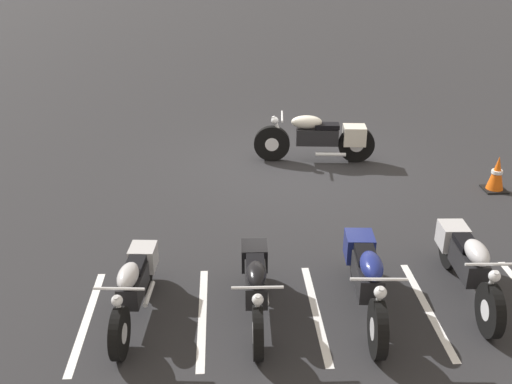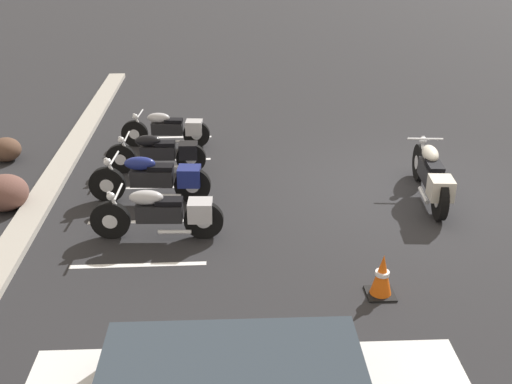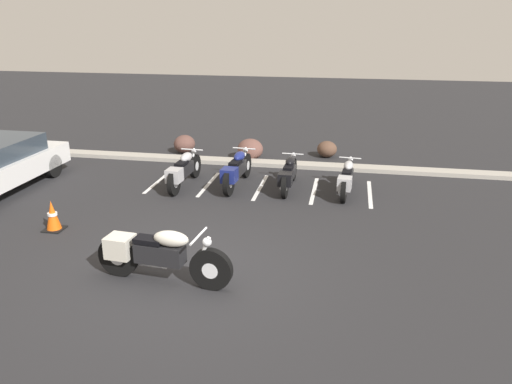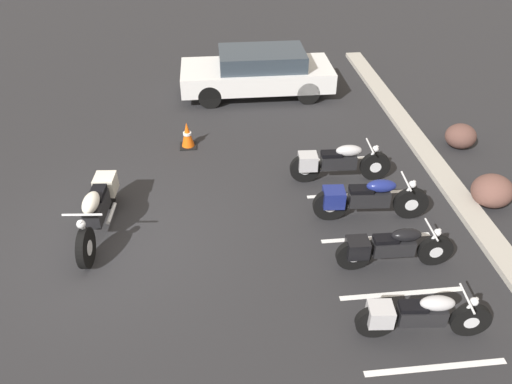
{
  "view_description": "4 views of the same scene",
  "coord_description": "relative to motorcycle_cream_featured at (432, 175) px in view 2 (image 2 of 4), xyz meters",
  "views": [
    {
      "loc": [
        1.51,
        11.03,
        4.46
      ],
      "look_at": [
        1.01,
        2.27,
        0.5
      ],
      "focal_mm": 42.0,
      "sensor_mm": 36.0,
      "label": 1
    },
    {
      "loc": [
        -10.36,
        3.47,
        4.99
      ],
      "look_at": [
        -0.91,
        2.96,
        0.48
      ],
      "focal_mm": 42.0,
      "sensor_mm": 36.0,
      "label": 2
    },
    {
      "loc": [
        2.61,
        -7.43,
        4.29
      ],
      "look_at": [
        0.85,
        1.87,
        0.94
      ],
      "focal_mm": 35.0,
      "sensor_mm": 36.0,
      "label": 3
    },
    {
      "loc": [
        7.28,
        1.85,
        6.19
      ],
      "look_at": [
        -0.59,
        2.69,
        0.53
      ],
      "focal_mm": 35.0,
      "sensor_mm": 36.0,
      "label": 4
    }
  ],
  "objects": [
    {
      "name": "landscape_rock_1",
      "position": [
        2.41,
        8.55,
        -0.25
      ],
      "size": [
        0.83,
        0.84,
        0.51
      ],
      "primitive_type": "ellipsoid",
      "rotation": [
        0.0,
        0.0,
        1.96
      ],
      "color": "brown",
      "rests_on": "ground"
    },
    {
      "name": "stall_line_2",
      "position": [
        0.85,
        5.18,
        -0.51
      ],
      "size": [
        0.1,
        2.1,
        0.0
      ],
      "primitive_type": "cube",
      "color": "white",
      "rests_on": "ground"
    },
    {
      "name": "motorcycle_cream_featured",
      "position": [
        0.0,
        0.0,
        0.0
      ],
      "size": [
        2.44,
        0.69,
        0.96
      ],
      "rotation": [
        0.0,
        0.0,
        -0.09
      ],
      "color": "black",
      "rests_on": "ground"
    },
    {
      "name": "stall_line_0",
      "position": [
        -2.0,
        5.18,
        -0.51
      ],
      "size": [
        0.1,
        2.1,
        0.0
      ],
      "primitive_type": "cube",
      "color": "white",
      "rests_on": "ground"
    },
    {
      "name": "stall_line_4",
      "position": [
        3.69,
        5.18,
        -0.51
      ],
      "size": [
        0.1,
        2.1,
        0.0
      ],
      "primitive_type": "cube",
      "color": "white",
      "rests_on": "ground"
    },
    {
      "name": "parked_bike_0",
      "position": [
        -1.15,
        4.83,
        -0.05
      ],
      "size": [
        0.62,
        2.2,
        0.86
      ],
      "rotation": [
        0.0,
        0.0,
        1.52
      ],
      "color": "black",
      "rests_on": "ground"
    },
    {
      "name": "parked_bike_1",
      "position": [
        0.22,
        5.1,
        -0.04
      ],
      "size": [
        0.64,
        2.26,
        0.89
      ],
      "rotation": [
        0.0,
        0.0,
        1.5
      ],
      "color": "black",
      "rests_on": "ground"
    },
    {
      "name": "parked_bike_3",
      "position": [
        3.08,
        5.06,
        -0.09
      ],
      "size": [
        0.57,
        2.03,
        0.8
      ],
      "rotation": [
        0.0,
        0.0,
        1.48
      ],
      "color": "black",
      "rests_on": "ground"
    },
    {
      "name": "concrete_curb",
      "position": [
        0.44,
        7.26,
        -0.45
      ],
      "size": [
        18.0,
        0.5,
        0.12
      ],
      "primitive_type": "cube",
      "color": "#A8A399",
      "rests_on": "ground"
    },
    {
      "name": "stall_line_3",
      "position": [
        2.27,
        5.18,
        -0.51
      ],
      "size": [
        0.1,
        2.1,
        0.0
      ],
      "primitive_type": "cube",
      "color": "white",
      "rests_on": "ground"
    },
    {
      "name": "ground",
      "position": [
        0.44,
        0.32,
        -0.51
      ],
      "size": [
        60.0,
        60.0,
        0.0
      ],
      "primitive_type": "plane",
      "color": "#262628"
    },
    {
      "name": "parked_bike_2",
      "position": [
        1.6,
        5.13,
        -0.08
      ],
      "size": [
        0.58,
        2.06,
        0.81
      ],
      "rotation": [
        0.0,
        0.0,
        1.54
      ],
      "color": "black",
      "rests_on": "ground"
    },
    {
      "name": "stall_line_1",
      "position": [
        -0.57,
        5.18,
        -0.51
      ],
      "size": [
        0.1,
        2.1,
        0.0
      ],
      "primitive_type": "cube",
      "color": "white",
      "rests_on": "ground"
    },
    {
      "name": "landscape_rock_2",
      "position": [
        0.05,
        7.8,
        -0.18
      ],
      "size": [
        1.03,
        1.05,
        0.66
      ],
      "primitive_type": "ellipsoid",
      "rotation": [
        0.0,
        0.0,
        1.89
      ],
      "color": "brown",
      "rests_on": "ground"
    },
    {
      "name": "traffic_cone",
      "position": [
        -2.96,
        1.64,
        -0.2
      ],
      "size": [
        0.4,
        0.4,
        0.65
      ],
      "color": "black",
      "rests_on": "ground"
    }
  ]
}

